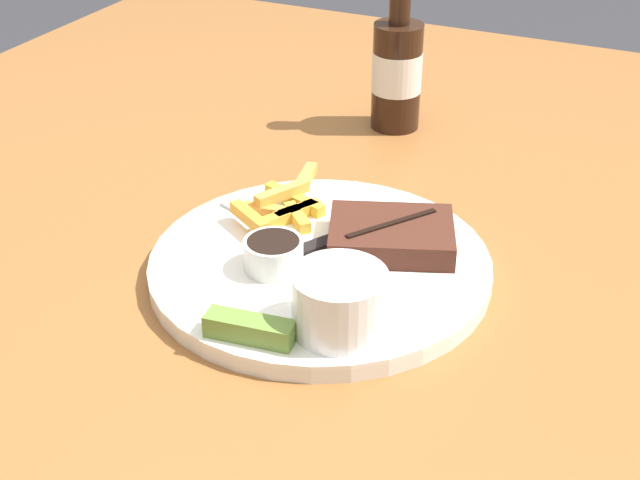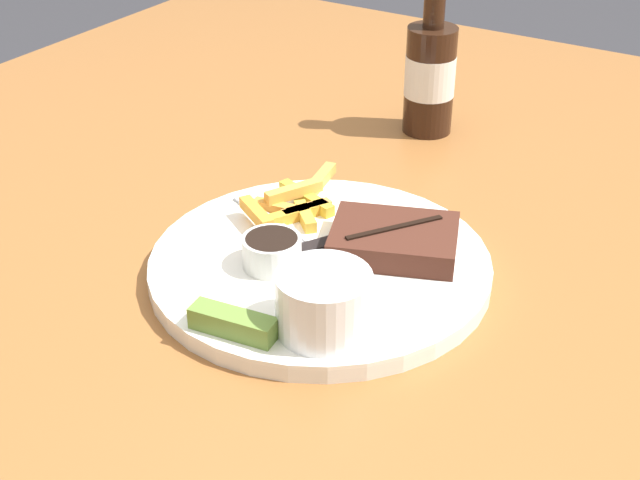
{
  "view_description": "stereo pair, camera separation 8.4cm",
  "coord_description": "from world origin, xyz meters",
  "px_view_note": "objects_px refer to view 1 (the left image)",
  "views": [
    {
      "loc": [
        0.3,
        -0.66,
        1.24
      ],
      "look_at": [
        0.0,
        0.0,
        0.81
      ],
      "focal_mm": 50.0,
      "sensor_mm": 36.0,
      "label": 1
    },
    {
      "loc": [
        0.38,
        -0.62,
        1.24
      ],
      "look_at": [
        0.0,
        0.0,
        0.81
      ],
      "focal_mm": 50.0,
      "sensor_mm": 36.0,
      "label": 2
    }
  ],
  "objects_px": {
    "dinner_plate": "(320,266)",
    "fork_utensil": "(261,223)",
    "steak_portion": "(391,235)",
    "coleslaw_cup": "(340,299)",
    "dipping_sauce_cup": "(274,253)",
    "pickle_spear": "(254,330)",
    "beer_bottle": "(397,69)",
    "knife_utensil": "(349,236)"
  },
  "relations": [
    {
      "from": "dinner_plate",
      "to": "dipping_sauce_cup",
      "type": "relative_size",
      "value": 5.86
    },
    {
      "from": "coleslaw_cup",
      "to": "knife_utensil",
      "type": "height_order",
      "value": "coleslaw_cup"
    },
    {
      "from": "beer_bottle",
      "to": "fork_utensil",
      "type": "bearing_deg",
      "value": -93.68
    },
    {
      "from": "pickle_spear",
      "to": "fork_utensil",
      "type": "bearing_deg",
      "value": 116.38
    },
    {
      "from": "dinner_plate",
      "to": "beer_bottle",
      "type": "relative_size",
      "value": 1.5
    },
    {
      "from": "steak_portion",
      "to": "dipping_sauce_cup",
      "type": "distance_m",
      "value": 0.12
    },
    {
      "from": "dipping_sauce_cup",
      "to": "beer_bottle",
      "type": "relative_size",
      "value": 0.26
    },
    {
      "from": "dipping_sauce_cup",
      "to": "knife_utensil",
      "type": "xyz_separation_m",
      "value": [
        0.04,
        0.08,
        -0.01
      ]
    },
    {
      "from": "pickle_spear",
      "to": "knife_utensil",
      "type": "bearing_deg",
      "value": 87.86
    },
    {
      "from": "steak_portion",
      "to": "coleslaw_cup",
      "type": "distance_m",
      "value": 0.15
    },
    {
      "from": "dinner_plate",
      "to": "fork_utensil",
      "type": "distance_m",
      "value": 0.09
    },
    {
      "from": "pickle_spear",
      "to": "beer_bottle",
      "type": "distance_m",
      "value": 0.51
    },
    {
      "from": "dipping_sauce_cup",
      "to": "beer_bottle",
      "type": "height_order",
      "value": "beer_bottle"
    },
    {
      "from": "fork_utensil",
      "to": "beer_bottle",
      "type": "relative_size",
      "value": 0.59
    },
    {
      "from": "dinner_plate",
      "to": "steak_portion",
      "type": "xyz_separation_m",
      "value": [
        0.05,
        0.05,
        0.02
      ]
    },
    {
      "from": "fork_utensil",
      "to": "dinner_plate",
      "type": "bearing_deg",
      "value": 0.0
    },
    {
      "from": "dipping_sauce_cup",
      "to": "beer_bottle",
      "type": "xyz_separation_m",
      "value": [
        -0.03,
        0.4,
        0.04
      ]
    },
    {
      "from": "fork_utensil",
      "to": "steak_portion",
      "type": "bearing_deg",
      "value": 28.74
    },
    {
      "from": "fork_utensil",
      "to": "beer_bottle",
      "type": "height_order",
      "value": "beer_bottle"
    },
    {
      "from": "steak_portion",
      "to": "beer_bottle",
      "type": "bearing_deg",
      "value": 110.09
    },
    {
      "from": "dipping_sauce_cup",
      "to": "fork_utensil",
      "type": "distance_m",
      "value": 0.09
    },
    {
      "from": "dinner_plate",
      "to": "coleslaw_cup",
      "type": "relative_size",
      "value": 4.04
    },
    {
      "from": "knife_utensil",
      "to": "coleslaw_cup",
      "type": "bearing_deg",
      "value": -129.23
    },
    {
      "from": "dinner_plate",
      "to": "fork_utensil",
      "type": "xyz_separation_m",
      "value": [
        -0.08,
        0.03,
        0.01
      ]
    },
    {
      "from": "pickle_spear",
      "to": "fork_utensil",
      "type": "distance_m",
      "value": 0.19
    },
    {
      "from": "pickle_spear",
      "to": "knife_utensil",
      "type": "xyz_separation_m",
      "value": [
        0.01,
        0.18,
        -0.01
      ]
    },
    {
      "from": "knife_utensil",
      "to": "beer_bottle",
      "type": "bearing_deg",
      "value": 43.47
    },
    {
      "from": "pickle_spear",
      "to": "beer_bottle",
      "type": "relative_size",
      "value": 0.36
    },
    {
      "from": "dinner_plate",
      "to": "dipping_sauce_cup",
      "type": "bearing_deg",
      "value": -132.39
    },
    {
      "from": "pickle_spear",
      "to": "fork_utensil",
      "type": "relative_size",
      "value": 0.61
    },
    {
      "from": "knife_utensil",
      "to": "beer_bottle",
      "type": "xyz_separation_m",
      "value": [
        -0.07,
        0.32,
        0.06
      ]
    },
    {
      "from": "dinner_plate",
      "to": "coleslaw_cup",
      "type": "bearing_deg",
      "value": -56.79
    },
    {
      "from": "steak_portion",
      "to": "coleslaw_cup",
      "type": "bearing_deg",
      "value": -86.64
    },
    {
      "from": "fork_utensil",
      "to": "beer_bottle",
      "type": "xyz_separation_m",
      "value": [
        0.02,
        0.33,
        0.06
      ]
    },
    {
      "from": "dinner_plate",
      "to": "steak_portion",
      "type": "bearing_deg",
      "value": 42.21
    },
    {
      "from": "dinner_plate",
      "to": "knife_utensil",
      "type": "relative_size",
      "value": 2.19
    },
    {
      "from": "steak_portion",
      "to": "knife_utensil",
      "type": "relative_size",
      "value": 0.96
    },
    {
      "from": "steak_portion",
      "to": "pickle_spear",
      "type": "height_order",
      "value": "steak_portion"
    },
    {
      "from": "steak_portion",
      "to": "beer_bottle",
      "type": "relative_size",
      "value": 0.66
    },
    {
      "from": "dipping_sauce_cup",
      "to": "pickle_spear",
      "type": "relative_size",
      "value": 0.71
    },
    {
      "from": "steak_portion",
      "to": "dipping_sauce_cup",
      "type": "relative_size",
      "value": 2.57
    },
    {
      "from": "coleslaw_cup",
      "to": "dipping_sauce_cup",
      "type": "distance_m",
      "value": 0.11
    }
  ]
}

